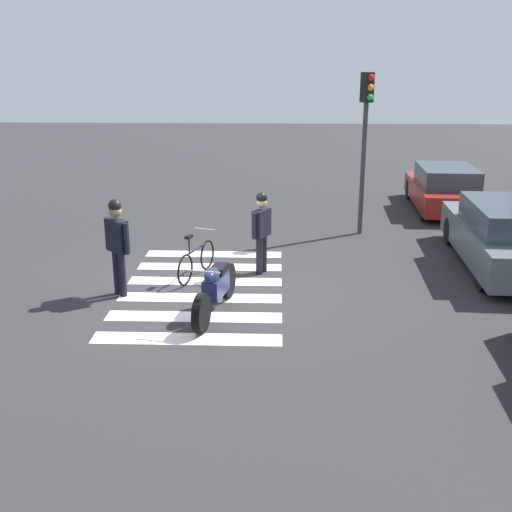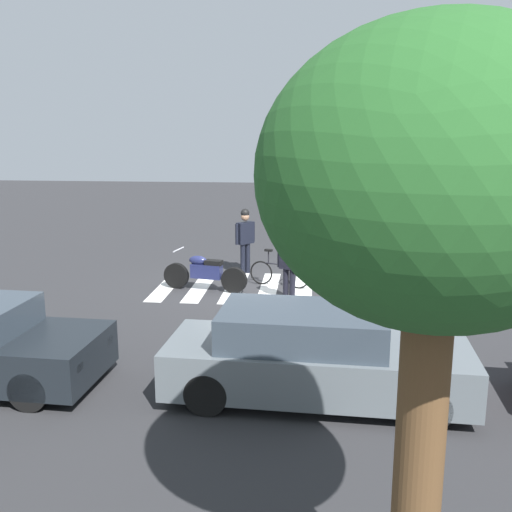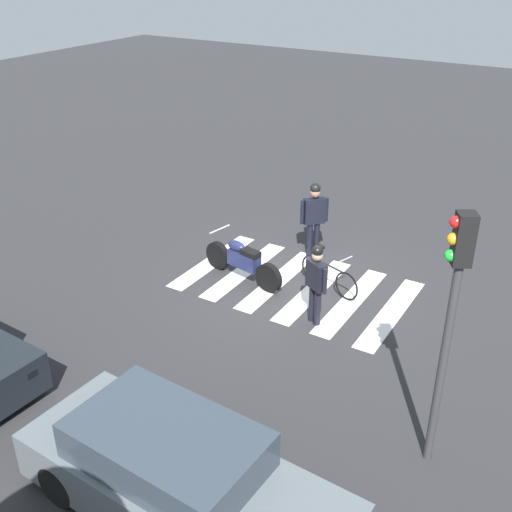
{
  "view_description": "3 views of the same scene",
  "coord_description": "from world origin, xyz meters",
  "px_view_note": "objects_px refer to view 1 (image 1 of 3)",
  "views": [
    {
      "loc": [
        11.52,
        1.45,
        4.44
      ],
      "look_at": [
        0.75,
        1.07,
        0.94
      ],
      "focal_mm": 44.27,
      "sensor_mm": 36.0,
      "label": 1
    },
    {
      "loc": [
        -1.56,
        14.81,
        4.11
      ],
      "look_at": [
        -0.22,
        1.11,
        1.1
      ],
      "focal_mm": 41.29,
      "sensor_mm": 36.0,
      "label": 2
    },
    {
      "loc": [
        -5.51,
        10.8,
        6.93
      ],
      "look_at": [
        0.47,
        0.93,
        1.02
      ],
      "focal_mm": 43.51,
      "sensor_mm": 36.0,
      "label": 3
    }
  ],
  "objects_px": {
    "officer_by_motorcycle": "(262,227)",
    "traffic_light_pole": "(365,127)",
    "police_motorcycle": "(215,289)",
    "officer_on_foot": "(117,240)",
    "car_maroon_wagon": "(445,189)",
    "car_grey_coupe": "(504,236)",
    "leaning_bicycle": "(196,260)"
  },
  "relations": [
    {
      "from": "police_motorcycle",
      "to": "officer_by_motorcycle",
      "type": "xyz_separation_m",
      "value": [
        -2.19,
        0.76,
        0.52
      ]
    },
    {
      "from": "police_motorcycle",
      "to": "car_grey_coupe",
      "type": "relative_size",
      "value": 0.48
    },
    {
      "from": "leaning_bicycle",
      "to": "car_grey_coupe",
      "type": "relative_size",
      "value": 0.34
    },
    {
      "from": "officer_on_foot",
      "to": "traffic_light_pole",
      "type": "height_order",
      "value": "traffic_light_pole"
    },
    {
      "from": "leaning_bicycle",
      "to": "officer_by_motorcycle",
      "type": "relative_size",
      "value": 0.93
    },
    {
      "from": "car_grey_coupe",
      "to": "officer_on_foot",
      "type": "bearing_deg",
      "value": -75.94
    },
    {
      "from": "officer_by_motorcycle",
      "to": "traffic_light_pole",
      "type": "relative_size",
      "value": 0.43
    },
    {
      "from": "traffic_light_pole",
      "to": "car_maroon_wagon",
      "type": "bearing_deg",
      "value": 134.0
    },
    {
      "from": "officer_on_foot",
      "to": "officer_by_motorcycle",
      "type": "distance_m",
      "value": 2.99
    },
    {
      "from": "leaning_bicycle",
      "to": "car_grey_coupe",
      "type": "bearing_deg",
      "value": 97.99
    },
    {
      "from": "police_motorcycle",
      "to": "traffic_light_pole",
      "type": "xyz_separation_m",
      "value": [
        -5.28,
        3.2,
        2.22
      ]
    },
    {
      "from": "leaning_bicycle",
      "to": "officer_on_foot",
      "type": "xyz_separation_m",
      "value": [
        1.05,
        -1.33,
        0.74
      ]
    },
    {
      "from": "leaning_bicycle",
      "to": "traffic_light_pole",
      "type": "xyz_separation_m",
      "value": [
        -3.41,
        3.77,
        2.33
      ]
    },
    {
      "from": "police_motorcycle",
      "to": "traffic_light_pole",
      "type": "distance_m",
      "value": 6.56
    },
    {
      "from": "car_grey_coupe",
      "to": "leaning_bicycle",
      "type": "bearing_deg",
      "value": -82.01
    },
    {
      "from": "officer_on_foot",
      "to": "car_maroon_wagon",
      "type": "xyz_separation_m",
      "value": [
        -7.13,
        7.87,
        -0.49
      ]
    },
    {
      "from": "leaning_bicycle",
      "to": "car_maroon_wagon",
      "type": "relative_size",
      "value": 0.4
    },
    {
      "from": "car_grey_coupe",
      "to": "officer_by_motorcycle",
      "type": "bearing_deg",
      "value": -83.47
    },
    {
      "from": "officer_by_motorcycle",
      "to": "traffic_light_pole",
      "type": "xyz_separation_m",
      "value": [
        -3.09,
        2.44,
        1.7
      ]
    },
    {
      "from": "officer_by_motorcycle",
      "to": "car_grey_coupe",
      "type": "xyz_separation_m",
      "value": [
        -0.59,
        5.18,
        -0.31
      ]
    },
    {
      "from": "officer_on_foot",
      "to": "traffic_light_pole",
      "type": "xyz_separation_m",
      "value": [
        -4.46,
        5.1,
        1.59
      ]
    },
    {
      "from": "traffic_light_pole",
      "to": "officer_on_foot",
      "type": "bearing_deg",
      "value": -48.84
    },
    {
      "from": "police_motorcycle",
      "to": "leaning_bicycle",
      "type": "relative_size",
      "value": 1.39
    },
    {
      "from": "police_motorcycle",
      "to": "leaning_bicycle",
      "type": "bearing_deg",
      "value": -162.97
    },
    {
      "from": "leaning_bicycle",
      "to": "car_grey_coupe",
      "type": "distance_m",
      "value": 6.58
    },
    {
      "from": "officer_on_foot",
      "to": "car_grey_coupe",
      "type": "distance_m",
      "value": 8.09
    },
    {
      "from": "traffic_light_pole",
      "to": "police_motorcycle",
      "type": "bearing_deg",
      "value": -31.23
    },
    {
      "from": "officer_by_motorcycle",
      "to": "traffic_light_pole",
      "type": "distance_m",
      "value": 4.29
    },
    {
      "from": "police_motorcycle",
      "to": "car_maroon_wagon",
      "type": "bearing_deg",
      "value": 143.11
    },
    {
      "from": "officer_on_foot",
      "to": "car_maroon_wagon",
      "type": "relative_size",
      "value": 0.47
    },
    {
      "from": "police_motorcycle",
      "to": "car_grey_coupe",
      "type": "distance_m",
      "value": 6.56
    },
    {
      "from": "officer_by_motorcycle",
      "to": "car_grey_coupe",
      "type": "relative_size",
      "value": 0.37
    }
  ]
}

